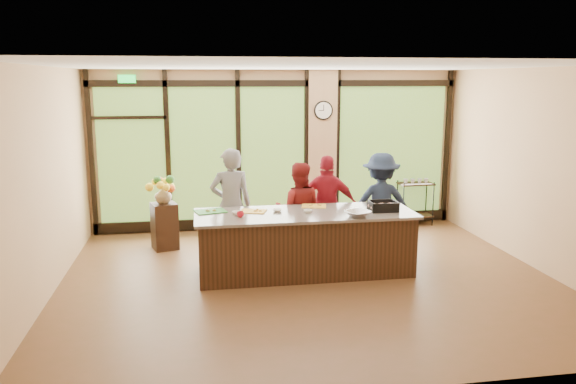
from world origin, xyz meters
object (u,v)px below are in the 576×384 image
object	(u,v)px
bar_cart	(415,197)
roasting_pan	(383,208)
island_base	(305,244)
cook_left	(231,205)
flower_stand	(165,226)
cook_right	(380,203)

from	to	relation	value
bar_cart	roasting_pan	bearing A→B (deg)	-123.15
island_base	cook_left	world-z (taller)	cook_left
flower_stand	bar_cart	size ratio (longest dim) A/B	0.86
cook_left	flower_stand	size ratio (longest dim) A/B	2.28
island_base	roasting_pan	xyz separation A→B (m)	(1.16, -0.08, 0.52)
cook_right	bar_cart	world-z (taller)	cook_right
island_base	cook_right	bearing A→B (deg)	29.37
cook_right	bar_cart	distance (m)	2.11
island_base	roasting_pan	world-z (taller)	roasting_pan
island_base	flower_stand	distance (m)	2.63
cook_left	cook_right	distance (m)	2.45
island_base	cook_right	world-z (taller)	cook_right
roasting_pan	cook_left	bearing A→B (deg)	159.28
cook_left	flower_stand	distance (m)	1.44
cook_left	cook_right	size ratio (longest dim) A/B	1.08
flower_stand	bar_cart	bearing A→B (deg)	-6.70
bar_cart	cook_left	bearing A→B (deg)	-157.50
roasting_pan	bar_cart	xyz separation A→B (m)	(1.54, 2.53, -0.41)
cook_left	roasting_pan	world-z (taller)	cook_left
island_base	bar_cart	xyz separation A→B (m)	(2.70, 2.45, 0.11)
island_base	cook_left	xyz separation A→B (m)	(-1.03, 0.77, 0.46)
flower_stand	cook_left	bearing A→B (deg)	-53.90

